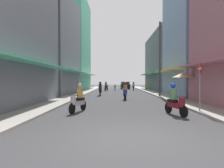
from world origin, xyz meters
TOP-DOWN VIEW (x-y plane):
  - ground_plane at (0.00, 17.93)m, footprint 96.48×96.48m
  - sidewalk_left at (-4.83, 17.93)m, footprint 1.81×51.86m
  - sidewalk_right at (4.83, 17.93)m, footprint 1.81×51.86m
  - building_left_mid at (-8.73, 18.00)m, footprint 7.05×10.57m
  - building_left_far at (-8.73, 29.37)m, footprint 7.05×11.21m
  - building_right_mid at (8.73, 15.02)m, footprint 7.05×8.30m
  - building_right_far at (8.73, 26.50)m, footprint 7.05×13.99m
  - motorbike_maroon at (2.60, 3.77)m, footprint 0.73×1.75m
  - motorbike_blue at (0.50, 11.19)m, footprint 0.55×1.81m
  - motorbike_black at (-2.11, 15.57)m, footprint 0.55×1.81m
  - motorbike_green at (2.71, 27.00)m, footprint 0.55×1.81m
  - motorbike_silver at (-2.40, 4.58)m, footprint 0.73×1.75m
  - motorbike_white at (-0.48, 27.20)m, footprint 0.55×1.81m
  - motorbike_red at (-1.91, 25.28)m, footprint 0.64×1.78m
  - parked_car at (1.52, 31.99)m, footprint 1.84×4.13m
  - pedestrian_foreground at (-5.12, 18.11)m, footprint 0.34×0.34m
  - pedestrian_far at (4.71, 25.89)m, footprint 0.34×0.34m
  - vendor_umbrella at (5.13, 9.60)m, footprint 1.87×1.87m
  - utility_pole at (4.17, 13.83)m, footprint 0.20×1.20m
  - street_sign_no_entry at (4.07, 4.36)m, footprint 0.07×0.60m

SIDE VIEW (x-z plane):
  - ground_plane at x=0.00m, z-range 0.00..0.00m
  - sidewalk_left at x=-4.83m, z-range 0.00..0.12m
  - sidewalk_right at x=4.83m, z-range 0.00..0.12m
  - motorbike_white at x=-0.48m, z-range 0.02..0.99m
  - motorbike_maroon at x=2.60m, z-range -0.09..1.49m
  - motorbike_blue at x=0.50m, z-range -0.09..1.49m
  - motorbike_black at x=-2.11m, z-range -0.09..1.49m
  - motorbike_green at x=2.71m, z-range -0.09..1.49m
  - motorbike_silver at x=-2.40m, z-range -0.09..1.49m
  - motorbike_red at x=-1.91m, z-range -0.09..1.49m
  - parked_car at x=1.52m, z-range 0.01..1.46m
  - pedestrian_foreground at x=-5.12m, z-range 0.00..1.56m
  - pedestrian_far at x=4.71m, z-range 0.00..1.60m
  - street_sign_no_entry at x=4.07m, z-range 0.39..3.04m
  - vendor_umbrella at x=5.13m, z-range 0.98..3.39m
  - utility_pole at x=4.17m, z-range 0.08..7.80m
  - building_right_far at x=8.73m, z-range 0.00..9.43m
  - building_left_mid at x=-8.73m, z-range -0.01..12.46m
  - building_right_mid at x=8.73m, z-range -0.01..13.00m
  - building_left_far at x=-8.73m, z-range -0.01..16.76m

